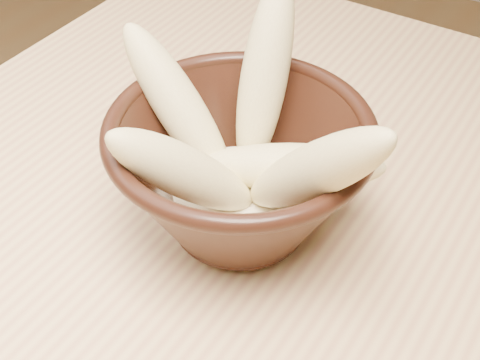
% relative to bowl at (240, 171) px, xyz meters
% --- Properties ---
extents(bowl, '(0.21, 0.21, 0.11)m').
position_rel_bowl_xyz_m(bowl, '(0.00, 0.00, 0.00)').
color(bowl, black).
rests_on(bowl, table).
extents(milk_puddle, '(0.12, 0.12, 0.02)m').
position_rel_bowl_xyz_m(milk_puddle, '(0.00, 0.00, -0.03)').
color(milk_puddle, '#F7EAC6').
rests_on(milk_puddle, bowl).
extents(banana_upright, '(0.06, 0.11, 0.16)m').
position_rel_bowl_xyz_m(banana_upright, '(-0.02, 0.06, 0.05)').
color(banana_upright, '#CDBA79').
rests_on(banana_upright, bowl).
extents(banana_left, '(0.14, 0.06, 0.13)m').
position_rel_bowl_xyz_m(banana_left, '(-0.06, 0.01, 0.03)').
color(banana_left, '#CDBA79').
rests_on(banana_left, bowl).
extents(banana_right, '(0.15, 0.08, 0.16)m').
position_rel_bowl_xyz_m(banana_right, '(0.07, -0.02, 0.04)').
color(banana_right, '#CDBA79').
rests_on(banana_right, bowl).
extents(banana_across, '(0.15, 0.10, 0.05)m').
position_rel_bowl_xyz_m(banana_across, '(0.03, 0.02, 0.00)').
color(banana_across, '#CDBA79').
rests_on(banana_across, bowl).
extents(banana_front, '(0.11, 0.12, 0.12)m').
position_rel_bowl_xyz_m(banana_front, '(-0.02, -0.05, 0.03)').
color(banana_front, '#CDBA79').
rests_on(banana_front, bowl).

